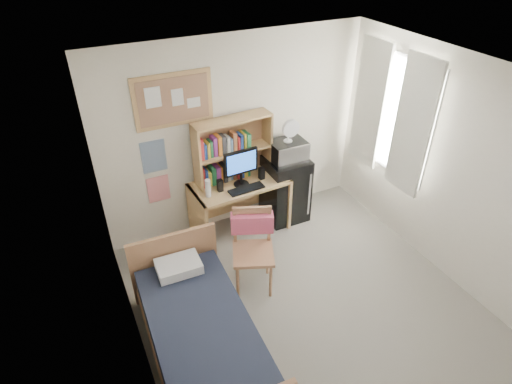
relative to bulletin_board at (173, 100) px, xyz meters
name	(u,v)px	position (x,y,z in m)	size (l,w,h in m)	color
floor	(316,317)	(0.78, -2.08, -1.93)	(3.60, 4.20, 0.02)	gray
ceiling	(342,90)	(0.78, -2.08, 0.68)	(3.60, 4.20, 0.02)	white
wall_back	(236,135)	(0.78, 0.02, -0.62)	(3.60, 0.04, 2.60)	white
wall_left	(134,286)	(-1.02, -2.08, -0.62)	(0.04, 4.20, 2.60)	white
wall_right	(465,179)	(2.58, -2.08, -0.62)	(0.04, 4.20, 2.60)	white
window_unit	(391,115)	(2.53, -0.88, -0.32)	(0.10, 1.40, 1.70)	white
curtain_left	(412,127)	(2.50, -1.28, -0.32)	(0.04, 0.55, 1.70)	white
curtain_right	(369,104)	(2.50, -0.48, -0.32)	(0.04, 0.55, 1.70)	white
bulletin_board	(173,100)	(0.00, 0.00, 0.00)	(0.94, 0.03, 0.64)	#A57657
poster_wave	(154,157)	(-0.32, 0.01, -0.67)	(0.30, 0.01, 0.42)	#245490
poster_japan	(158,189)	(-0.32, 0.01, -1.14)	(0.28, 0.01, 0.36)	#F22A35
desk	(240,207)	(0.66, -0.32, -1.53)	(1.26, 0.63, 0.79)	tan
desk_chair	(253,253)	(0.37, -1.34, -1.42)	(0.50, 0.50, 1.01)	#AC7851
mini_fridge	(285,188)	(1.38, -0.28, -1.45)	(0.56, 0.56, 0.95)	black
bed	(202,339)	(-0.50, -2.01, -1.66)	(0.95, 1.89, 0.52)	black
hutch	(233,149)	(0.66, -0.17, -0.71)	(1.03, 0.26, 0.84)	tan
monitor	(241,168)	(0.67, -0.38, -0.89)	(0.46, 0.04, 0.49)	black
keyboard	(246,189)	(0.68, -0.52, -1.12)	(0.47, 0.15, 0.02)	black
speaker_left	(220,185)	(0.37, -0.40, -1.05)	(0.07, 0.07, 0.16)	black
speaker_right	(262,173)	(0.97, -0.36, -1.05)	(0.07, 0.07, 0.16)	black
water_bottle	(208,188)	(0.19, -0.45, -1.01)	(0.07, 0.07, 0.24)	white
hoodie	(252,223)	(0.45, -1.16, -1.14)	(0.48, 0.15, 0.23)	#D2506D
microwave	(288,150)	(1.38, -0.30, -0.84)	(0.46, 0.35, 0.27)	silver
desk_fan	(288,131)	(1.38, -0.30, -0.56)	(0.23, 0.23, 0.29)	white
pillow	(179,266)	(-0.47, -1.26, -1.34)	(0.46, 0.32, 0.11)	white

